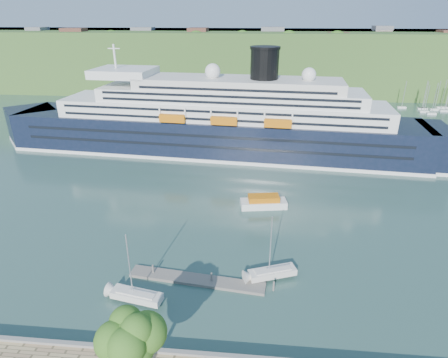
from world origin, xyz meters
The scene contains 8 objects.
far_hillside centered at (0.00, 145.00, 12.00)m, with size 400.00×50.00×24.00m, color #375923.
quay_coping centered at (0.00, -0.20, 1.15)m, with size 220.00×0.50×0.30m, color slate.
cruise_ship centered at (-4.99, 59.99, 12.33)m, with size 109.86×16.00×24.67m, color black, non-canonical shape.
promenade_tree centered at (-4.02, -4.51, 5.77)m, with size 5.76×5.76×9.54m, color #2C5516, non-canonical shape.
floating_pontoon centered at (-1.38, 11.77, 0.19)m, with size 17.53×2.14×0.39m, color slate, non-canonical shape.
sailboat_white_near centered at (-7.78, 7.44, 4.41)m, with size 6.83×1.90×8.82m, color silver, non-canonical shape.
sailboat_white_far centered at (8.19, 13.24, 4.37)m, with size 6.77×1.88×8.75m, color silver, non-canonical shape.
tender_launch centered at (7.12, 32.39, 1.11)m, with size 8.06×2.76×2.23m, color #C8670B, non-canonical shape.
Camera 1 is at (5.66, -25.86, 31.37)m, focal length 30.00 mm.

